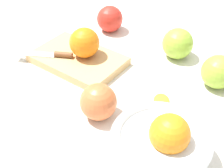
# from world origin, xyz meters

# --- Properties ---
(ground_plane) EXTENTS (2.40, 2.40, 0.00)m
(ground_plane) POSITION_xyz_m (0.00, 0.00, 0.00)
(ground_plane) COLOR silver
(bowl) EXTENTS (0.17, 0.17, 0.11)m
(bowl) POSITION_xyz_m (-0.18, 0.13, 0.04)
(bowl) COLOR silver
(bowl) RESTS_ON ground_plane
(cutting_board) EXTENTS (0.24, 0.17, 0.02)m
(cutting_board) POSITION_xyz_m (0.15, 0.02, 0.01)
(cutting_board) COLOR tan
(cutting_board) RESTS_ON ground_plane
(orange_on_board) EXTENTS (0.07, 0.07, 0.07)m
(orange_on_board) POSITION_xyz_m (0.14, 0.01, 0.06)
(orange_on_board) COLOR orange
(orange_on_board) RESTS_ON cutting_board
(knife) EXTENTS (0.14, 0.10, 0.01)m
(knife) POSITION_xyz_m (0.20, 0.07, 0.03)
(knife) COLOR silver
(knife) RESTS_ON cutting_board
(apple_back_center) EXTENTS (0.08, 0.08, 0.08)m
(apple_back_center) POSITION_xyz_m (-0.02, 0.12, 0.04)
(apple_back_center) COLOR #CC6638
(apple_back_center) RESTS_ON ground_plane
(apple_front_center) EXTENTS (0.08, 0.08, 0.08)m
(apple_front_center) POSITION_xyz_m (-0.02, -0.17, 0.04)
(apple_front_center) COLOR #8EB738
(apple_front_center) RESTS_ON ground_plane
(apple_front_left) EXTENTS (0.08, 0.08, 0.08)m
(apple_front_left) POSITION_xyz_m (-0.15, -0.13, 0.04)
(apple_front_left) COLOR #8EB738
(apple_front_left) RESTS_ON ground_plane
(apple_front_right) EXTENTS (0.08, 0.08, 0.08)m
(apple_front_right) POSITION_xyz_m (0.20, -0.16, 0.04)
(apple_front_right) COLOR red
(apple_front_right) RESTS_ON ground_plane
(citrus_peel) EXTENTS (0.06, 0.06, 0.01)m
(citrus_peel) POSITION_xyz_m (-0.09, 0.00, 0.00)
(citrus_peel) COLOR orange
(citrus_peel) RESTS_ON ground_plane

